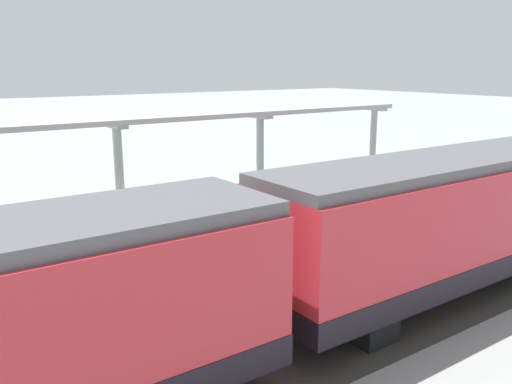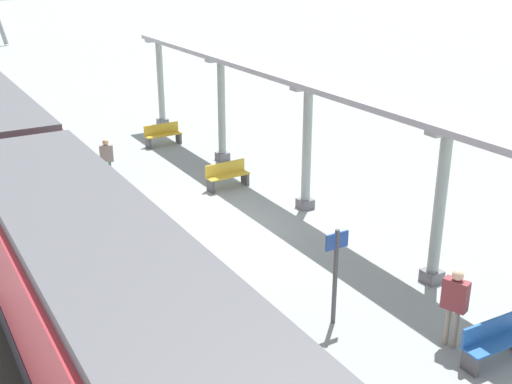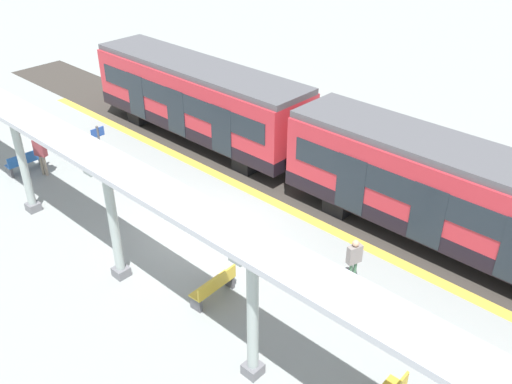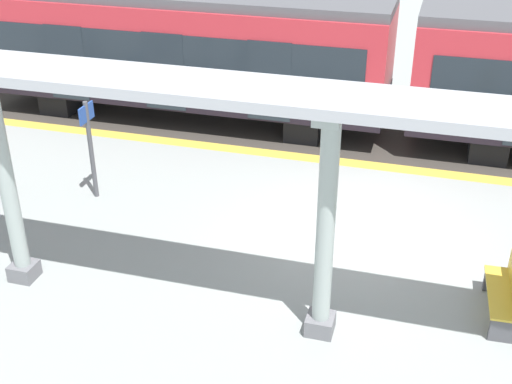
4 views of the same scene
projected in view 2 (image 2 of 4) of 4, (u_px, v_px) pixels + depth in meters
name	position (u px, v px, depth m)	size (l,w,h in m)	color
ground_plane	(217.00, 228.00, 18.42)	(176.00, 176.00, 0.00)	gray
tactile_edge_strip	(106.00, 254.00, 16.86)	(0.42, 28.99, 0.01)	gold
trackbed	(36.00, 271.00, 16.00)	(3.20, 40.99, 0.01)	#38332D
train_near_carriage	(97.00, 308.00, 10.94)	(2.65, 11.12, 3.48)	#BE2B35
canopy_pillar_second	(439.00, 207.00, 14.81)	(1.10, 0.44, 3.85)	slate
canopy_pillar_third	(307.00, 148.00, 19.13)	(1.10, 0.44, 3.85)	slate
canopy_pillar_fourth	(222.00, 110.00, 23.55)	(1.10, 0.44, 3.85)	slate
canopy_pillar_fifth	(161.00, 82.00, 28.23)	(1.10, 0.44, 3.85)	slate
canopy_beam	(309.00, 82.00, 18.41)	(1.20, 23.47, 0.16)	#A8AAB2
bench_near_end	(494.00, 341.00, 12.41)	(1.51, 0.49, 0.86)	#265AA8
bench_mid_platform	(163.00, 134.00, 25.94)	(1.51, 0.48, 0.86)	gold
bench_far_end	(227.00, 175.00, 21.36)	(1.52, 0.51, 0.86)	gold
platform_info_sign	(336.00, 268.00, 13.36)	(0.56, 0.10, 2.20)	#4C4C51
passenger_waiting_near_edge	(107.00, 156.00, 21.60)	(0.49, 0.33, 1.55)	#436E4E
passenger_by_the_benches	(455.00, 299.00, 12.63)	(0.38, 0.55, 1.75)	gray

